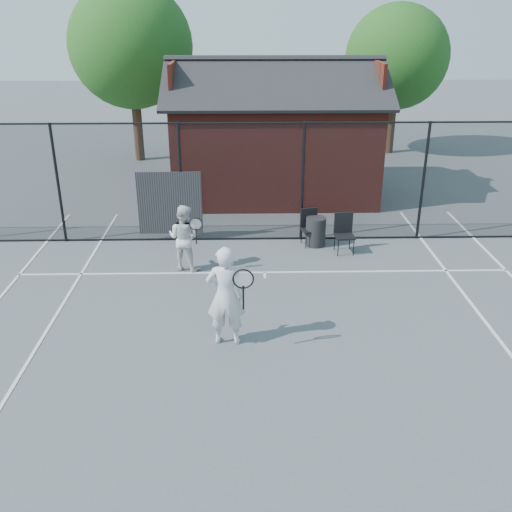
{
  "coord_description": "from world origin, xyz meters",
  "views": [
    {
      "loc": [
        -0.45,
        -8.58,
        5.47
      ],
      "look_at": [
        -0.23,
        1.42,
        1.1
      ],
      "focal_mm": 40.0,
      "sensor_mm": 36.0,
      "label": 1
    }
  ],
  "objects_px": {
    "chair_right": "(345,235)",
    "waste_bin": "(316,231)",
    "clubhouse": "(274,143)",
    "player_front": "(226,296)",
    "player_back": "(184,238)",
    "chair_left": "(311,228)"
  },
  "relations": [
    {
      "from": "waste_bin",
      "to": "clubhouse",
      "type": "bearing_deg",
      "value": 100.62
    },
    {
      "from": "player_back",
      "to": "chair_left",
      "type": "relative_size",
      "value": 1.69
    },
    {
      "from": "clubhouse",
      "to": "chair_right",
      "type": "xyz_separation_m",
      "value": [
        1.46,
        -4.9,
        -1.14
      ]
    },
    {
      "from": "chair_right",
      "to": "waste_bin",
      "type": "distance_m",
      "value": 0.82
    },
    {
      "from": "clubhouse",
      "to": "player_back",
      "type": "height_order",
      "value": "clubhouse"
    },
    {
      "from": "chair_right",
      "to": "player_back",
      "type": "bearing_deg",
      "value": -172.18
    },
    {
      "from": "clubhouse",
      "to": "chair_right",
      "type": "bearing_deg",
      "value": -73.41
    },
    {
      "from": "player_front",
      "to": "chair_left",
      "type": "height_order",
      "value": "player_front"
    },
    {
      "from": "clubhouse",
      "to": "player_back",
      "type": "bearing_deg",
      "value": -111.84
    },
    {
      "from": "chair_left",
      "to": "clubhouse",
      "type": "bearing_deg",
      "value": 85.61
    },
    {
      "from": "player_front",
      "to": "chair_right",
      "type": "distance_m",
      "value": 4.85
    },
    {
      "from": "player_back",
      "to": "chair_right",
      "type": "relative_size",
      "value": 1.61
    },
    {
      "from": "clubhouse",
      "to": "chair_right",
      "type": "height_order",
      "value": "clubhouse"
    },
    {
      "from": "player_front",
      "to": "chair_left",
      "type": "bearing_deg",
      "value": 66.17
    },
    {
      "from": "clubhouse",
      "to": "player_front",
      "type": "bearing_deg",
      "value": -98.19
    },
    {
      "from": "chair_left",
      "to": "chair_right",
      "type": "xyz_separation_m",
      "value": [
        0.76,
        -0.5,
        0.02
      ]
    },
    {
      "from": "player_back",
      "to": "chair_left",
      "type": "xyz_separation_m",
      "value": [
        3.0,
        1.34,
        -0.31
      ]
    },
    {
      "from": "chair_left",
      "to": "player_front",
      "type": "bearing_deg",
      "value": -127.26
    },
    {
      "from": "player_front",
      "to": "chair_right",
      "type": "relative_size",
      "value": 1.95
    },
    {
      "from": "player_back",
      "to": "chair_left",
      "type": "distance_m",
      "value": 3.3
    },
    {
      "from": "player_front",
      "to": "chair_right",
      "type": "xyz_separation_m",
      "value": [
        2.74,
        3.98,
        -0.45
      ]
    },
    {
      "from": "chair_right",
      "to": "waste_bin",
      "type": "height_order",
      "value": "chair_right"
    }
  ]
}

